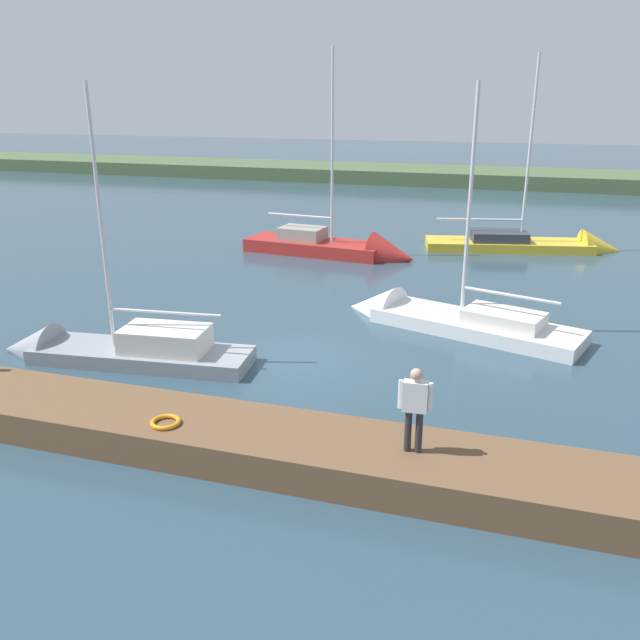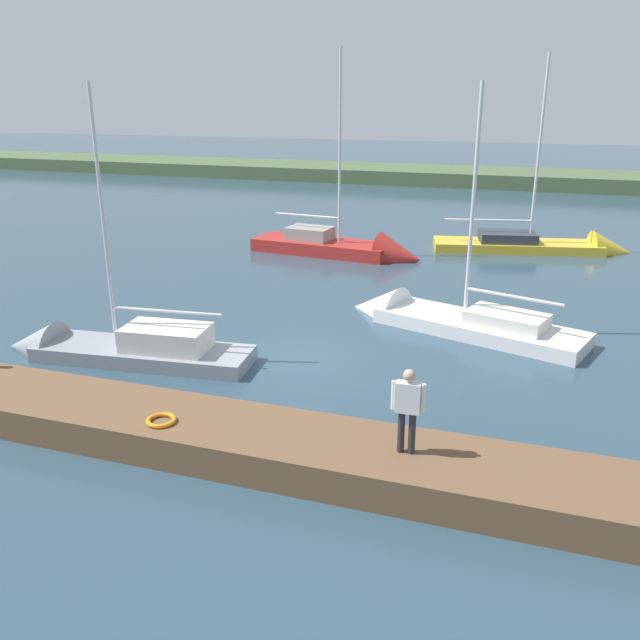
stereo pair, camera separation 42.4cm
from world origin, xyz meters
name	(u,v)px [view 1 (the left image)]	position (x,y,z in m)	size (l,w,h in m)	color
ground_plane	(297,360)	(0.00, 0.00, 0.00)	(200.00, 200.00, 0.00)	#2D4756
far_shoreline	(456,183)	(0.00, -43.99, 0.00)	(180.00, 8.00, 2.40)	#4C603D
dock_pier	(214,436)	(0.00, 5.58, 0.38)	(18.08, 2.25, 0.76)	brown
life_ring_buoy	(166,422)	(0.92, 6.03, 0.81)	(0.66, 0.66, 0.10)	orange
sailboat_mid_channel	(438,322)	(-3.61, -4.40, 0.09)	(8.58, 4.55, 8.93)	white
sailboat_near_dock	(343,251)	(2.23, -13.41, 0.23)	(8.77, 3.21, 10.60)	#B22823
sailboat_behind_pier	(108,353)	(5.39, 1.65, 0.20)	(7.93, 2.61, 8.67)	gray
sailboat_outer_mooring	(537,248)	(-6.93, -17.53, 0.10)	(10.01, 4.20, 10.48)	gold
person_on_dock	(415,404)	(-4.37, 5.57, 1.80)	(0.67, 0.24, 1.78)	#28282D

